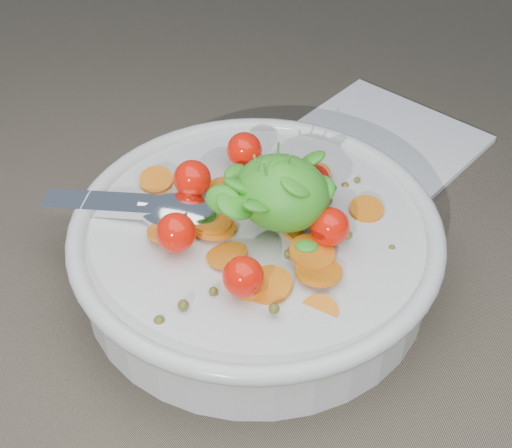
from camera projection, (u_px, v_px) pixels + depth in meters
The scene contains 3 objects.
ground at pixel (253, 272), 0.63m from camera, with size 6.00×6.00×0.00m, color #695E4B.
bowl at pixel (256, 245), 0.60m from camera, with size 0.33×0.31×0.13m.
napkin at pixel (385, 139), 0.77m from camera, with size 0.18×0.16×0.01m, color white.
Camera 1 is at (0.21, -0.38, 0.45)m, focal length 50.00 mm.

